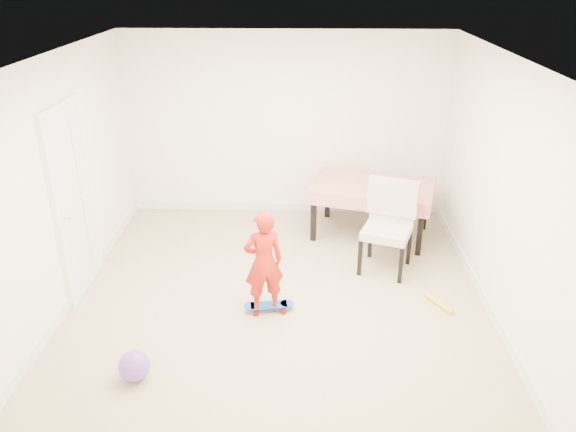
{
  "coord_description": "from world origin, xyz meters",
  "views": [
    {
      "loc": [
        0.26,
        -5.19,
        3.4
      ],
      "look_at": [
        0.1,
        0.2,
        0.95
      ],
      "focal_mm": 35.0,
      "sensor_mm": 36.0,
      "label": 1
    }
  ],
  "objects_px": {
    "dining_table": "(371,210)",
    "dining_chair": "(387,229)",
    "balloon": "(134,366)",
    "child": "(264,265)",
    "skateboard": "(269,307)"
  },
  "relations": [
    {
      "from": "dining_table",
      "to": "dining_chair",
      "type": "relative_size",
      "value": 1.44
    },
    {
      "from": "dining_chair",
      "to": "balloon",
      "type": "relative_size",
      "value": 3.86
    },
    {
      "from": "dining_table",
      "to": "balloon",
      "type": "xyz_separation_m",
      "value": [
        -2.39,
        -2.99,
        -0.23
      ]
    },
    {
      "from": "dining_table",
      "to": "child",
      "type": "height_order",
      "value": "child"
    },
    {
      "from": "child",
      "to": "balloon",
      "type": "xyz_separation_m",
      "value": [
        -1.08,
        -1.09,
        -0.43
      ]
    },
    {
      "from": "dining_chair",
      "to": "skateboard",
      "type": "distance_m",
      "value": 1.71
    },
    {
      "from": "skateboard",
      "to": "dining_table",
      "type": "bearing_deg",
      "value": 47.62
    },
    {
      "from": "dining_chair",
      "to": "balloon",
      "type": "height_order",
      "value": "dining_chair"
    },
    {
      "from": "dining_table",
      "to": "dining_chair",
      "type": "xyz_separation_m",
      "value": [
        0.08,
        -0.95,
        0.17
      ]
    },
    {
      "from": "child",
      "to": "balloon",
      "type": "bearing_deg",
      "value": 27.22
    },
    {
      "from": "dining_table",
      "to": "balloon",
      "type": "relative_size",
      "value": 5.58
    },
    {
      "from": "dining_chair",
      "to": "child",
      "type": "xyz_separation_m",
      "value": [
        -1.38,
        -0.95,
        0.03
      ]
    },
    {
      "from": "dining_chair",
      "to": "skateboard",
      "type": "relative_size",
      "value": 2.03
    },
    {
      "from": "child",
      "to": "balloon",
      "type": "distance_m",
      "value": 1.59
    },
    {
      "from": "dining_chair",
      "to": "balloon",
      "type": "xyz_separation_m",
      "value": [
        -2.47,
        -2.04,
        -0.4
      ]
    }
  ]
}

